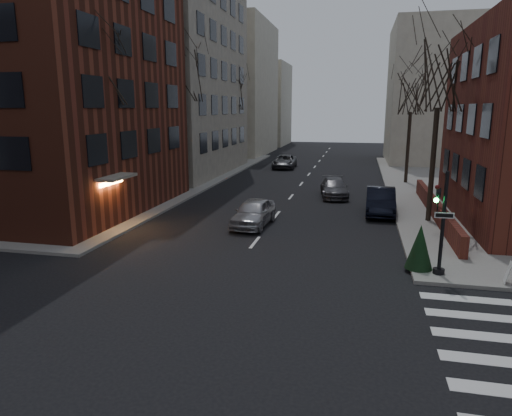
{
  "coord_description": "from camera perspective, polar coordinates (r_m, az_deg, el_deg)",
  "views": [
    {
      "loc": [
        4.78,
        -8.87,
        6.44
      ],
      "look_at": [
        0.33,
        10.79,
        2.0
      ],
      "focal_mm": 32.0,
      "sensor_mm": 36.0,
      "label": 1
    }
  ],
  "objects": [
    {
      "name": "ground",
      "position": [
        11.96,
        -13.97,
        -20.56
      ],
      "size": [
        160.0,
        160.0,
        0.0
      ],
      "primitive_type": "plane",
      "color": "black",
      "rests_on": "ground"
    },
    {
      "name": "sidewalk_far_left",
      "position": [
        51.89,
        -28.07,
        3.91
      ],
      "size": [
        44.0,
        44.0,
        0.15
      ],
      "primitive_type": "cube",
      "color": "gray",
      "rests_on": "ground"
    },
    {
      "name": "building_left_brick",
      "position": [
        32.58,
        -26.86,
        15.64
      ],
      "size": [
        15.0,
        15.0,
        18.0
      ],
      "primitive_type": "cube",
      "color": "maroon",
      "rests_on": "ground"
    },
    {
      "name": "building_left_tan",
      "position": [
        48.68,
        -15.02,
        20.95
      ],
      "size": [
        18.0,
        18.0,
        28.0
      ],
      "primitive_type": "cube",
      "color": "#9F9583",
      "rests_on": "ground"
    },
    {
      "name": "low_wall_right",
      "position": [
        28.83,
        21.49,
        -0.05
      ],
      "size": [
        0.35,
        16.0,
        1.0
      ],
      "primitive_type": "cube",
      "color": "#5B241A",
      "rests_on": "sidewalk_far_right"
    },
    {
      "name": "building_distant_la",
      "position": [
        66.92,
        -4.6,
        14.57
      ],
      "size": [
        14.0,
        16.0,
        18.0
      ],
      "primitive_type": "cube",
      "color": "beige",
      "rests_on": "ground"
    },
    {
      "name": "building_distant_ra",
      "position": [
        59.78,
        23.21,
        12.94
      ],
      "size": [
        14.0,
        14.0,
        16.0
      ],
      "primitive_type": "cube",
      "color": "beige",
      "rests_on": "ground"
    },
    {
      "name": "building_distant_lb",
      "position": [
        82.81,
        0.36,
        12.8
      ],
      "size": [
        10.0,
        12.0,
        14.0
      ],
      "primitive_type": "cube",
      "color": "beige",
      "rests_on": "ground"
    },
    {
      "name": "traffic_signal",
      "position": [
        18.7,
        22.08,
        -2.53
      ],
      "size": [
        0.76,
        0.44,
        4.0
      ],
      "color": "black",
      "rests_on": "sidewalk_far_right"
    },
    {
      "name": "tree_left_a",
      "position": [
        26.68,
        -18.65,
        16.16
      ],
      "size": [
        4.18,
        4.18,
        10.26
      ],
      "color": "#2D231C",
      "rests_on": "sidewalk_far_left"
    },
    {
      "name": "tree_left_b",
      "position": [
        37.51,
        -8.85,
        16.05
      ],
      "size": [
        4.4,
        4.4,
        10.8
      ],
      "color": "#2D231C",
      "rests_on": "sidewalk_far_left"
    },
    {
      "name": "tree_left_c",
      "position": [
        50.75,
        -2.86,
        14.19
      ],
      "size": [
        3.96,
        3.96,
        9.72
      ],
      "color": "#2D231C",
      "rests_on": "sidewalk_far_left"
    },
    {
      "name": "tree_right_a",
      "position": [
        27.22,
        22.0,
        14.9
      ],
      "size": [
        3.96,
        3.96,
        9.72
      ],
      "color": "#2D231C",
      "rests_on": "sidewalk_far_right"
    },
    {
      "name": "tree_right_b",
      "position": [
        41.09,
        18.89,
        13.37
      ],
      "size": [
        3.74,
        3.74,
        9.18
      ],
      "color": "#2D231C",
      "rests_on": "sidewalk_far_right"
    },
    {
      "name": "streetlamp_near",
      "position": [
        33.56,
        -10.14,
        8.46
      ],
      "size": [
        0.36,
        0.36,
        6.28
      ],
      "color": "black",
      "rests_on": "sidewalk_far_left"
    },
    {
      "name": "streetlamp_far",
      "position": [
        52.55,
        -1.58,
        10.01
      ],
      "size": [
        0.36,
        0.36,
        6.28
      ],
      "color": "black",
      "rests_on": "sidewalk_far_left"
    },
    {
      "name": "parked_sedan",
      "position": [
        29.15,
        15.3,
        0.83
      ],
      "size": [
        1.81,
        4.93,
        1.61
      ],
      "primitive_type": "imported",
      "rotation": [
        0.0,
        0.0,
        -0.02
      ],
      "color": "black",
      "rests_on": "ground"
    },
    {
      "name": "car_lane_silver",
      "position": [
        25.33,
        -0.3,
        -0.57
      ],
      "size": [
        2.04,
        4.49,
        1.5
      ],
      "primitive_type": "imported",
      "rotation": [
        0.0,
        0.0,
        -0.06
      ],
      "color": "#A7A6AC",
      "rests_on": "ground"
    },
    {
      "name": "car_lane_gray",
      "position": [
        34.06,
        9.75,
        2.49
      ],
      "size": [
        2.48,
        4.86,
        1.35
      ],
      "primitive_type": "imported",
      "rotation": [
        0.0,
        0.0,
        0.13
      ],
      "color": "#414045",
      "rests_on": "ground"
    },
    {
      "name": "car_lane_far",
      "position": [
        50.1,
        3.59,
        5.82
      ],
      "size": [
        2.58,
        5.22,
        1.42
      ],
      "primitive_type": "imported",
      "rotation": [
        0.0,
        0.0,
        0.04
      ],
      "color": "#434449",
      "rests_on": "ground"
    },
    {
      "name": "evergreen_shrub",
      "position": [
        19.27,
        19.79,
        -4.58
      ],
      "size": [
        1.3,
        1.3,
        1.8
      ],
      "primitive_type": "cone",
      "rotation": [
        0.0,
        0.0,
        0.23
      ],
      "color": "#163216",
      "rests_on": "sidewalk_far_right"
    }
  ]
}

